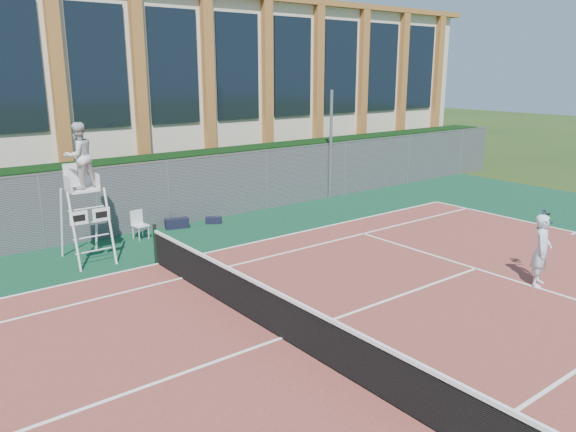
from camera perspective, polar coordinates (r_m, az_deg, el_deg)
ground at (r=11.16m, az=-0.62°, el=-12.41°), size 120.00×120.00×0.00m
apron at (r=11.89m, az=-3.59°, el=-10.64°), size 36.00×20.00×0.01m
tennis_court at (r=11.16m, az=-0.62°, el=-12.32°), size 23.77×10.97×0.02m
tennis_net at (r=10.93m, az=-0.62°, el=-9.91°), size 0.10×11.30×1.10m
fence at (r=18.21m, az=-17.67°, el=1.30°), size 40.00×0.06×2.20m
hedge at (r=19.32m, az=-18.93°, el=1.93°), size 40.00×1.40×2.20m
building at (r=26.58m, az=-25.31°, el=11.24°), size 45.00×10.60×8.22m
steel_pole at (r=22.65m, az=4.36°, el=7.18°), size 0.12×0.12×4.33m
umpire_chair at (r=15.85m, az=-20.46°, el=5.38°), size 1.06×1.63×3.81m
plastic_chair at (r=17.88m, az=-14.94°, el=-0.61°), size 0.47×0.47×0.89m
sports_bag_near at (r=18.87m, az=-11.21°, el=-0.73°), size 0.81×0.50×0.32m
sports_bag_far at (r=19.26m, az=-7.57°, el=-0.44°), size 0.58×0.50×0.22m
tennis_player at (r=14.70m, az=24.36°, el=-3.17°), size 1.03×0.76×1.77m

